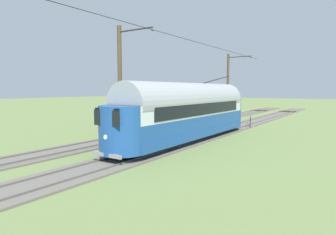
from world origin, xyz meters
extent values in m
plane|color=olive|center=(0.00, 0.00, 0.00)|extent=(220.00, 220.00, 0.00)
cube|color=#666059|center=(-2.36, 0.00, 0.05)|extent=(2.80, 80.00, 0.10)
cube|color=#59544C|center=(-1.64, 0.00, 0.14)|extent=(0.07, 80.00, 0.08)
cube|color=#59544C|center=(-3.08, 0.00, 0.14)|extent=(0.07, 80.00, 0.08)
cube|color=#382819|center=(-2.36, -32.00, 0.11)|extent=(2.50, 0.24, 0.08)
cube|color=#382819|center=(-2.36, -31.35, 0.11)|extent=(2.50, 0.24, 0.08)
cube|color=#382819|center=(-2.36, -30.70, 0.11)|extent=(2.50, 0.24, 0.08)
cube|color=#382819|center=(-2.36, -30.05, 0.11)|extent=(2.50, 0.24, 0.08)
cube|color=#382819|center=(-2.36, -29.40, 0.11)|extent=(2.50, 0.24, 0.08)
cube|color=#666059|center=(2.36, 0.00, 0.05)|extent=(2.80, 80.00, 0.10)
cube|color=#59544C|center=(3.08, 0.00, 0.14)|extent=(0.07, 80.00, 0.08)
cube|color=#59544C|center=(1.64, 0.00, 0.14)|extent=(0.07, 80.00, 0.08)
cube|color=#382819|center=(2.36, -32.00, 0.11)|extent=(2.50, 0.24, 0.08)
cube|color=#382819|center=(2.36, -31.35, 0.11)|extent=(2.50, 0.24, 0.08)
cube|color=#382819|center=(2.36, -30.70, 0.11)|extent=(2.50, 0.24, 0.08)
cube|color=#382819|center=(2.36, -30.05, 0.11)|extent=(2.50, 0.24, 0.08)
cube|color=#382819|center=(2.36, -29.40, 0.11)|extent=(2.50, 0.24, 0.08)
cube|color=#1E4C93|center=(-2.36, 2.75, 0.71)|extent=(2.65, 14.41, 0.55)
cube|color=#1E4C93|center=(-2.36, 2.75, 1.46)|extent=(2.55, 14.41, 0.95)
cube|color=silver|center=(-2.36, 2.75, 2.46)|extent=(2.55, 14.41, 1.05)
cylinder|color=#999EA3|center=(-2.36, 2.75, 2.98)|extent=(2.65, 14.13, 2.65)
cylinder|color=#1E4C93|center=(-2.36, 9.90, 1.70)|extent=(2.55, 2.55, 2.55)
cylinder|color=#1E4C93|center=(-2.36, -4.41, 1.70)|extent=(2.55, 2.55, 2.55)
cube|color=black|center=(-2.36, 11.04, 2.72)|extent=(1.63, 0.08, 0.36)
cube|color=black|center=(-2.36, 11.08, 2.41)|extent=(1.73, 0.06, 0.80)
cube|color=black|center=(-1.06, 2.75, 2.46)|extent=(0.04, 12.11, 0.80)
cube|color=black|center=(-3.65, 2.75, 2.46)|extent=(0.04, 12.11, 0.80)
cylinder|color=silver|center=(-2.36, 11.16, 1.46)|extent=(0.24, 0.06, 0.24)
cube|color=gray|center=(-2.36, 11.10, 0.53)|extent=(1.94, 0.12, 0.20)
cylinder|color=black|center=(-2.36, -2.07, 4.68)|extent=(0.07, 5.32, 0.82)
cylinder|color=black|center=(-1.64, 7.36, 0.56)|extent=(0.10, 0.76, 0.76)
cylinder|color=black|center=(-3.08, 7.36, 0.56)|extent=(0.10, 0.76, 0.76)
cylinder|color=black|center=(-1.64, -1.87, 0.56)|extent=(0.10, 0.76, 0.76)
cylinder|color=black|center=(-3.08, -1.87, 0.56)|extent=(0.10, 0.76, 0.76)
cube|color=tan|center=(2.36, -2.40, 2.33)|extent=(2.90, 12.58, 3.20)
cube|color=#332D28|center=(2.36, -2.40, 3.99)|extent=(0.70, 11.32, 0.08)
cube|color=black|center=(2.36, -2.40, 0.53)|extent=(2.70, 12.58, 0.36)
cube|color=black|center=(3.84, -2.40, 2.07)|extent=(0.06, 2.20, 2.56)
cylinder|color=black|center=(3.08, 2.01, 0.60)|extent=(0.10, 0.84, 0.84)
cylinder|color=black|center=(1.64, 2.01, 0.60)|extent=(0.10, 0.84, 0.84)
cylinder|color=black|center=(3.08, -6.80, 0.60)|extent=(0.10, 0.84, 0.84)
cylinder|color=black|center=(1.64, -6.80, 0.60)|extent=(0.10, 0.84, 0.84)
cylinder|color=#4C3D28|center=(0.31, -11.02, 3.95)|extent=(0.28, 0.28, 7.90)
cylinder|color=#2D2D2D|center=(-1.02, -11.02, 7.50)|extent=(2.67, 0.10, 0.10)
sphere|color=#334733|center=(-2.36, -11.02, 7.35)|extent=(0.16, 0.16, 0.16)
cylinder|color=#4C3D28|center=(0.31, 7.19, 3.95)|extent=(0.28, 0.28, 7.90)
cylinder|color=#2D2D2D|center=(-1.02, 7.19, 7.50)|extent=(2.67, 0.10, 0.10)
sphere|color=#334733|center=(-2.36, 7.19, 7.35)|extent=(0.16, 0.16, 0.16)
cylinder|color=black|center=(-2.36, 7.19, 7.35)|extent=(0.03, 40.42, 0.03)
cylinder|color=black|center=(-1.02, -11.02, 7.50)|extent=(2.67, 0.02, 0.02)
cylinder|color=black|center=(-3.73, -7.08, 0.55)|extent=(0.08, 0.08, 1.10)
cylinder|color=red|center=(-3.73, -7.08, 1.22)|extent=(0.30, 0.30, 0.03)
cylinder|color=#262626|center=(-3.55, -7.08, 0.35)|extent=(0.33, 0.04, 0.54)
cube|color=#B2A519|center=(2.36, -10.29, 0.40)|extent=(1.80, 0.60, 0.80)
camera|label=1|loc=(-13.02, 21.52, 3.83)|focal=31.52mm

